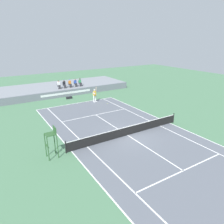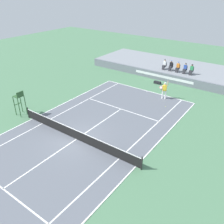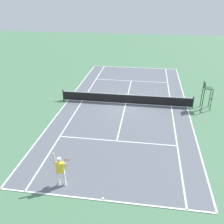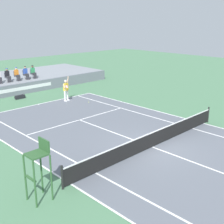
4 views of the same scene
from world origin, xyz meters
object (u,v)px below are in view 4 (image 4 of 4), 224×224
object	(u,v)px
spectator_seated_3	(26,73)
equipment_bag	(20,97)
spectator_seated_2	(17,74)
spectator_seated_1	(8,76)
tennis_ball	(89,102)
spectator_seated_4	(33,72)
umpire_chair	(39,163)
tennis_player	(66,90)

from	to	relation	value
spectator_seated_3	equipment_bag	distance (m)	3.87
spectator_seated_2	spectator_seated_1	bearing A→B (deg)	180.00
tennis_ball	spectator_seated_4	bearing A→B (deg)	93.23
spectator_seated_1	umpire_chair	world-z (taller)	umpire_chair
spectator_seated_1	spectator_seated_3	size ratio (longest dim) A/B	1.00
tennis_player	umpire_chair	xyz separation A→B (m)	(-9.29, -11.14, 0.56)
spectator_seated_2	spectator_seated_4	distance (m)	1.75
spectator_seated_3	tennis_player	distance (m)	6.30
umpire_chair	equipment_bag	distance (m)	16.20
spectator_seated_2	equipment_bag	distance (m)	3.41
spectator_seated_1	spectator_seated_4	xyz separation A→B (m)	(2.68, 0.00, 0.00)
spectator_seated_1	spectator_seated_2	xyz separation A→B (m)	(0.93, 0.00, 0.00)
spectator_seated_1	tennis_player	size ratio (longest dim) A/B	0.61
tennis_player	spectator_seated_3	bearing A→B (deg)	91.97
umpire_chair	tennis_ball	bearing A→B (deg)	42.44
tennis_ball	equipment_bag	world-z (taller)	equipment_bag
spectator_seated_3	tennis_ball	distance (m)	8.21
spectator_seated_2	equipment_bag	world-z (taller)	spectator_seated_2
spectator_seated_3	tennis_ball	bearing A→B (deg)	-81.00
spectator_seated_1	equipment_bag	xyz separation A→B (m)	(-0.37, -2.78, -1.48)
spectator_seated_1	tennis_ball	distance (m)	8.70
umpire_chair	equipment_bag	bearing A→B (deg)	64.97
spectator_seated_3	spectator_seated_4	world-z (taller)	same
umpire_chair	spectator_seated_3	bearing A→B (deg)	62.47
spectator_seated_3	umpire_chair	world-z (taller)	umpire_chair
spectator_seated_1	tennis_ball	world-z (taller)	spectator_seated_1
spectator_seated_1	umpire_chair	xyz separation A→B (m)	(-7.20, -17.40, -0.09)
tennis_ball	umpire_chair	distance (m)	14.08
umpire_chair	tennis_player	bearing A→B (deg)	50.19
tennis_ball	spectator_seated_1	bearing A→B (deg)	111.47
spectator_seated_2	tennis_ball	distance (m)	8.41
tennis_player	spectator_seated_1	bearing A→B (deg)	108.42
spectator_seated_4	tennis_ball	bearing A→B (deg)	-86.77
spectator_seated_1	tennis_player	xyz separation A→B (m)	(2.09, -6.26, -0.65)
spectator_seated_1	tennis_ball	xyz separation A→B (m)	(3.13, -7.96, -1.61)
spectator_seated_4	tennis_ball	world-z (taller)	spectator_seated_4
spectator_seated_1	tennis_player	bearing A→B (deg)	-71.58
spectator_seated_1	equipment_bag	distance (m)	3.17
equipment_bag	spectator_seated_4	bearing A→B (deg)	42.28
umpire_chair	equipment_bag	size ratio (longest dim) A/B	2.68
tennis_player	umpire_chair	size ratio (longest dim) A/B	0.85
equipment_bag	tennis_ball	bearing A→B (deg)	-55.92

